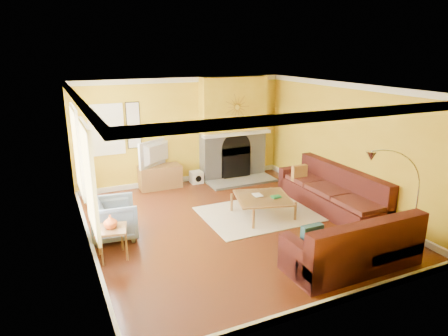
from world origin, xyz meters
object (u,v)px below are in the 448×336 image
sectional_sofa (310,205)px  coffee_table (263,206)px  armchair (114,219)px  arc_lamp (394,205)px  side_table (112,243)px  media_console (160,177)px

sectional_sofa → coffee_table: (-0.59, 0.83, -0.24)m
armchair → arc_lamp: bearing=-118.3°
coffee_table → armchair: 3.02m
coffee_table → arc_lamp: 2.75m
sectional_sofa → arc_lamp: size_ratio=2.07×
coffee_table → arc_lamp: (1.01, -2.44, 0.74)m
sectional_sofa → arc_lamp: arc_lamp is taller
armchair → side_table: bearing=173.3°
coffee_table → armchair: bearing=174.9°
armchair → arc_lamp: 4.88m
media_console → armchair: bearing=-123.1°
armchair → arc_lamp: (4.01, -2.71, 0.58)m
coffee_table → arc_lamp: arc_lamp is taller
armchair → sectional_sofa: bearing=-101.2°
sectional_sofa → media_console: size_ratio=3.79×
arc_lamp → sectional_sofa: bearing=104.6°
arc_lamp → armchair: bearing=146.0°
sectional_sofa → armchair: sectional_sofa is taller
media_console → side_table: size_ratio=1.93×
media_console → armchair: size_ratio=1.27×
coffee_table → armchair: size_ratio=1.31×
armchair → media_console: bearing=-27.4°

